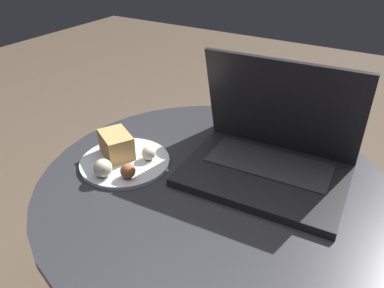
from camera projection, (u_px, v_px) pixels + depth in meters
name	position (u px, v px, depth m)	size (l,w,h in m)	color
table	(212.00, 225.00, 0.87)	(0.76, 0.76, 0.53)	black
laptop	(270.00, 152.00, 0.81)	(0.36, 0.26, 0.25)	#232326
beer_glass	(229.00, 93.00, 0.96)	(0.07, 0.07, 0.20)	#C6701E
snack_plate	(121.00, 156.00, 0.85)	(0.20, 0.20, 0.06)	silver
fork	(134.00, 173.00, 0.82)	(0.14, 0.14, 0.00)	#B2B2B7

